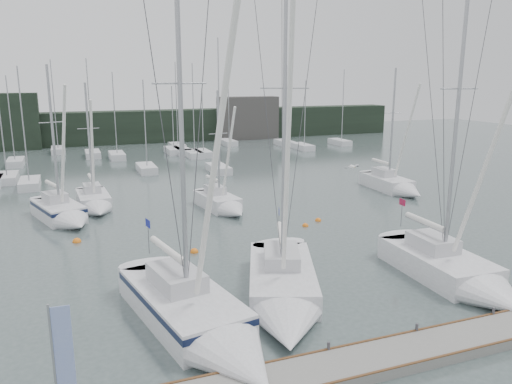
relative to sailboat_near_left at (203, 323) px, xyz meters
The scene contains 18 objects.
ground 6.09m from the sailboat_near_left, ahead, with size 160.00×160.00×0.00m, color #445351.
dock 7.26m from the sailboat_near_left, 34.30° to the right, with size 24.00×2.00×0.40m, color slate.
far_treeline 63.23m from the sailboat_near_left, 84.56° to the left, with size 90.00×4.00×5.00m, color black.
far_building_right 65.53m from the sailboat_near_left, 68.51° to the left, with size 10.00×3.00×7.00m, color #43403D.
mast_forest 44.13m from the sailboat_near_left, 87.99° to the left, with size 58.71×26.87×14.30m.
sailboat_near_left is the anchor object (origin of this frame).
sailboat_near_center 4.34m from the sailboat_near_left, 17.25° to the left, with size 6.56×10.62×16.72m.
sailboat_near_right 13.37m from the sailboat_near_left, ahead, with size 3.45×9.75×16.53m.
sailboat_mid_a 20.12m from the sailboat_near_left, 104.82° to the left, with size 4.68×7.64×11.95m.
sailboat_mid_b 22.42m from the sailboat_near_left, 97.31° to the left, with size 2.69×6.83×10.61m.
sailboat_mid_c 19.40m from the sailboat_near_left, 70.27° to the left, with size 3.11×6.72×9.98m.
sailboat_mid_e 29.96m from the sailboat_near_left, 39.43° to the left, with size 2.70×8.02×11.84m.
buoy_a 10.25m from the sailboat_near_left, 78.17° to the left, with size 0.51×0.51×0.51m, color orange.
buoy_b 18.08m from the sailboat_near_left, 47.45° to the left, with size 0.46×0.46×0.46m, color orange.
buoy_c 15.22m from the sailboat_near_left, 107.06° to the left, with size 0.55×0.55×0.55m, color orange.
dock_banner 6.95m from the sailboat_near_left, 141.33° to the right, with size 0.59×0.08×3.89m.
seagull 10.65m from the sailboat_near_left, 20.79° to the left, with size 0.90×0.43×0.18m.
buoy_d 16.47m from the sailboat_near_left, 49.20° to the left, with size 0.45×0.45×0.45m, color orange.
Camera 1 is at (-10.50, -18.78, 10.37)m, focal length 35.00 mm.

